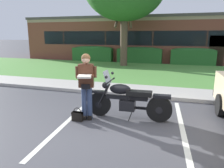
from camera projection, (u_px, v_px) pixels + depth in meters
ground_plane at (105, 125)px, 5.38m from camera, size 140.00×140.00×0.00m
curb_strip at (130, 95)px, 7.89m from camera, size 60.00×0.20×0.12m
concrete_walk at (135, 90)px, 8.68m from camera, size 60.00×1.50×0.08m
grass_lawn at (150, 72)px, 12.80m from camera, size 60.00×7.36×0.06m
stall_stripe_0 at (72, 117)px, 5.87m from camera, size 0.52×4.39×0.01m
stall_stripe_1 at (183, 131)px, 5.03m from camera, size 0.52×4.39×0.01m
motorcycle at (131, 101)px, 5.71m from camera, size 2.24×0.82×1.26m
rider_person at (86, 81)px, 5.57m from camera, size 0.55×0.65×1.70m
handbag at (77, 116)px, 5.61m from camera, size 0.28×0.13×0.36m
hedge_left at (93, 53)px, 17.98m from camera, size 3.34×0.90×1.24m
hedge_center_left at (140, 55)px, 16.85m from camera, size 3.39×0.90×1.24m
hedge_center_right at (193, 56)px, 15.71m from camera, size 3.03×0.90×1.24m
brick_building at (160, 38)px, 21.47m from camera, size 22.41×10.86×3.62m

